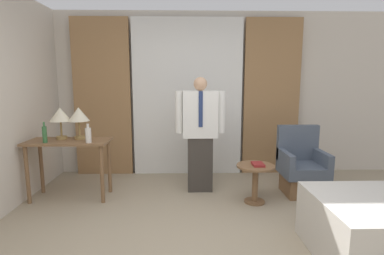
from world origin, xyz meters
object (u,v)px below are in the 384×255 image
(table_lamp_left, at_px, (60,116))
(armchair, at_px, (302,169))
(table_lamp_right, at_px, (79,116))
(person, at_px, (200,131))
(bottle_by_lamp, at_px, (88,135))
(bottle_near_edge, at_px, (45,134))
(side_table, at_px, (255,177))
(desk, at_px, (69,151))
(book, at_px, (258,164))

(table_lamp_left, relative_size, armchair, 0.46)
(table_lamp_right, xyz_separation_m, person, (1.64, 0.13, -0.24))
(person, bearing_deg, armchair, -5.60)
(bottle_by_lamp, xyz_separation_m, person, (1.44, 0.39, -0.02))
(bottle_near_edge, relative_size, bottle_by_lamp, 1.09)
(side_table, bearing_deg, desk, 174.65)
(bottle_near_edge, bearing_deg, side_table, -1.84)
(armchair, bearing_deg, desk, -178.42)
(desk, relative_size, bottle_near_edge, 4.01)
(side_table, relative_size, book, 2.44)
(armchair, distance_m, side_table, 0.79)
(table_lamp_left, distance_m, bottle_near_edge, 0.34)
(bottle_near_edge, relative_size, side_table, 0.53)
(person, relative_size, armchair, 1.73)
(bottle_near_edge, height_order, armchair, bottle_near_edge)
(desk, xyz_separation_m, person, (1.76, 0.23, 0.22))
(table_lamp_right, height_order, bottle_near_edge, table_lamp_right)
(table_lamp_right, relative_size, person, 0.26)
(table_lamp_left, height_order, bottle_near_edge, table_lamp_left)
(table_lamp_right, distance_m, bottle_by_lamp, 0.39)
(table_lamp_right, height_order, side_table, table_lamp_right)
(person, height_order, book, person)
(table_lamp_right, xyz_separation_m, bottle_near_edge, (-0.36, -0.24, -0.21))
(table_lamp_right, height_order, book, table_lamp_right)
(book, bearing_deg, table_lamp_left, 172.58)
(table_lamp_left, relative_size, bottle_by_lamp, 1.76)
(table_lamp_right, bearing_deg, book, -8.18)
(table_lamp_left, relative_size, person, 0.26)
(book, bearing_deg, person, 146.56)
(desk, distance_m, bottle_near_edge, 0.38)
(side_table, bearing_deg, table_lamp_right, 172.14)
(desk, xyz_separation_m, bottle_near_edge, (-0.24, -0.14, 0.25))
(table_lamp_right, height_order, armchair, table_lamp_right)
(desk, xyz_separation_m, book, (2.48, -0.25, -0.13))
(desk, relative_size, book, 5.17)
(bottle_by_lamp, relative_size, side_table, 0.49)
(table_lamp_right, bearing_deg, table_lamp_left, 180.00)
(table_lamp_left, height_order, table_lamp_right, same)
(person, distance_m, side_table, 0.98)
(bottle_near_edge, bearing_deg, bottle_by_lamp, -1.60)
(bottle_near_edge, bearing_deg, book, -2.18)
(table_lamp_right, distance_m, armchair, 3.15)
(bottle_by_lamp, height_order, book, bottle_by_lamp)
(book, bearing_deg, desk, 174.32)
(bottle_by_lamp, xyz_separation_m, book, (2.16, -0.09, -0.38))
(side_table, distance_m, book, 0.18)
(side_table, bearing_deg, armchair, 23.56)
(desk, bearing_deg, bottle_near_edge, -148.93)
(side_table, bearing_deg, bottle_near_edge, 178.16)
(table_lamp_right, height_order, bottle_by_lamp, table_lamp_right)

